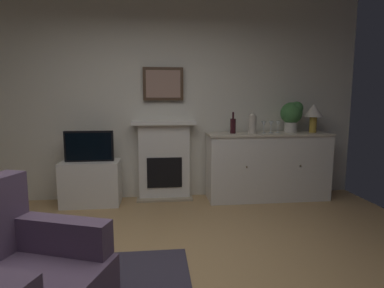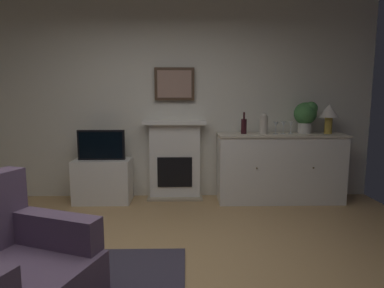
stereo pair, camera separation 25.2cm
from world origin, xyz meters
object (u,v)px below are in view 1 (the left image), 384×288
at_px(armchair, 11,283).
at_px(wine_glass_center, 271,124).
at_px(vase_decorative, 252,123).
at_px(table_lamp, 314,112).
at_px(framed_picture, 163,84).
at_px(wine_glass_right, 278,124).
at_px(tv_cabinet, 91,183).
at_px(tv_set, 89,146).
at_px(wine_glass_left, 264,124).
at_px(fireplace_unit, 164,160).
at_px(wine_bottle, 233,125).
at_px(potted_plant_small, 292,114).
at_px(sideboard_cabinet, 268,166).

bearing_deg(armchair, wine_glass_center, 45.88).
bearing_deg(vase_decorative, wine_glass_center, 8.67).
distance_m(table_lamp, wine_glass_center, 0.63).
relative_size(framed_picture, wine_glass_right, 3.33).
xyz_separation_m(tv_cabinet, tv_set, (0.00, -0.02, 0.49)).
bearing_deg(tv_cabinet, wine_glass_left, -1.10).
bearing_deg(vase_decorative, tv_set, 178.89).
bearing_deg(wine_glass_center, tv_cabinet, 179.47).
bearing_deg(fireplace_unit, wine_bottle, -9.94).
xyz_separation_m(wine_glass_right, tv_cabinet, (-2.55, 0.00, -0.76)).
bearing_deg(wine_glass_left, table_lamp, 2.36).
height_order(wine_bottle, vase_decorative, wine_bottle).
distance_m(framed_picture, potted_plant_small, 1.84).
xyz_separation_m(wine_bottle, potted_plant_small, (0.85, 0.03, 0.15)).
bearing_deg(wine_glass_right, wine_glass_center, -168.78).
distance_m(sideboard_cabinet, potted_plant_small, 0.80).
xyz_separation_m(tv_cabinet, armchair, (0.06, -2.48, 0.09)).
bearing_deg(armchair, tv_set, 91.42).
bearing_deg(fireplace_unit, vase_decorative, -10.84).
distance_m(fireplace_unit, tv_set, 1.02).
bearing_deg(potted_plant_small, wine_glass_right, -171.49).
distance_m(framed_picture, vase_decorative, 1.33).
bearing_deg(wine_glass_left, wine_glass_center, 11.33).
distance_m(wine_bottle, potted_plant_small, 0.86).
relative_size(tv_cabinet, tv_set, 1.21).
relative_size(wine_glass_center, armchair, 0.16).
height_order(vase_decorative, armchair, vase_decorative).
xyz_separation_m(table_lamp, tv_cabinet, (-3.05, 0.02, -0.92)).
bearing_deg(vase_decorative, wine_glass_left, 6.90).
xyz_separation_m(wine_bottle, wine_glass_left, (0.42, -0.04, 0.01)).
relative_size(wine_glass_center, potted_plant_small, 0.38).
bearing_deg(sideboard_cabinet, tv_cabinet, 179.64).
height_order(tv_set, armchair, tv_set).
bearing_deg(framed_picture, fireplace_unit, -90.00).
distance_m(fireplace_unit, wine_glass_left, 1.46).
bearing_deg(framed_picture, wine_glass_right, -7.54).
relative_size(tv_cabinet, potted_plant_small, 1.74).
relative_size(vase_decorative, tv_cabinet, 0.38).
bearing_deg(fireplace_unit, potted_plant_small, -4.23).
relative_size(framed_picture, wine_bottle, 1.90).
bearing_deg(wine_glass_left, tv_set, 179.47).
relative_size(framed_picture, potted_plant_small, 1.28).
relative_size(vase_decorative, potted_plant_small, 0.65).
height_order(tv_set, potted_plant_small, potted_plant_small).
bearing_deg(tv_set, wine_glass_left, -0.53).
bearing_deg(armchair, fireplace_unit, 70.88).
distance_m(sideboard_cabinet, table_lamp, 0.98).
height_order(fireplace_unit, wine_glass_left, fireplace_unit).
xyz_separation_m(wine_glass_left, potted_plant_small, (0.43, 0.08, 0.13)).
bearing_deg(tv_set, framed_picture, 13.31).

